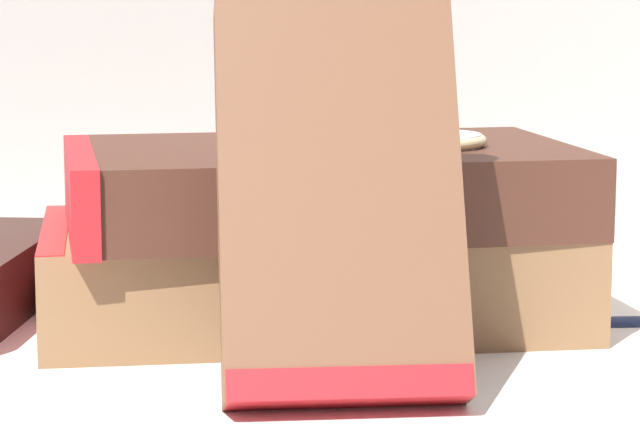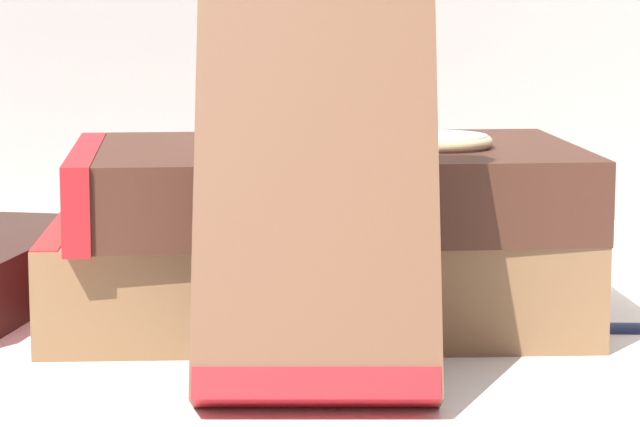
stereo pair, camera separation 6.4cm
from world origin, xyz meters
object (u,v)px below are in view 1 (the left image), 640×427
Objects in this scene: book_flat_top at (310,186)px; book_leaning_front at (340,212)px; book_flat_bottom at (298,273)px; reading_glasses at (243,257)px; pocket_watch at (431,140)px.

book_flat_top is 0.12m from book_leaning_front.
book_flat_top is 1.59× the size of book_leaning_front.
book_flat_top reaches higher than book_flat_bottom.
reading_glasses is at bearing 93.05° from book_flat_top.
book_leaning_front is at bearing -89.85° from book_flat_bottom.
book_flat_top is 0.18m from reading_glasses.
book_flat_bottom is 1.65× the size of book_leaning_front.
pocket_watch is 0.52× the size of reading_glasses.
book_flat_top reaches higher than reading_glasses.
book_leaning_front reaches higher than reading_glasses.
book_leaning_front reaches higher than book_flat_bottom.
pocket_watch is (0.06, 0.12, 0.02)m from book_leaning_front.
pocket_watch is at bearing 64.54° from book_leaning_front.
book_leaning_front reaches higher than pocket_watch.
book_flat_top is 4.53× the size of pocket_watch.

